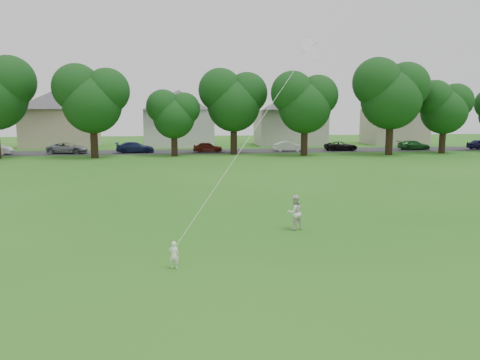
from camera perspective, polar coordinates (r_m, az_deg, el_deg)
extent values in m
plane|color=#1A5D15|center=(15.59, -6.69, -9.61)|extent=(160.00, 160.00, 0.00)
cube|color=#2D2D30|center=(57.04, -7.35, 3.44)|extent=(90.00, 7.00, 0.01)
imported|color=white|center=(14.66, -8.04, -9.03)|extent=(0.35, 0.27, 0.87)
imported|color=silver|center=(19.21, 6.68, -3.95)|extent=(0.84, 0.75, 1.44)
plane|color=white|center=(21.61, 8.46, 15.62)|extent=(1.03, 0.88, 0.87)
cylinder|color=white|center=(17.55, 1.70, 6.06)|extent=(0.01, 0.01, 11.32)
cylinder|color=black|center=(51.13, -17.36, 4.68)|extent=(0.76, 0.76, 3.76)
cylinder|color=black|center=(51.36, -8.00, 4.45)|extent=(0.68, 0.68, 2.78)
cylinder|color=black|center=(53.21, -0.77, 5.17)|extent=(0.76, 0.76, 3.73)
cylinder|color=black|center=(51.99, 7.84, 4.93)|extent=(0.75, 0.75, 3.56)
cylinder|color=black|center=(54.94, 17.74, 5.10)|extent=(0.80, 0.80, 4.15)
cylinder|color=black|center=(59.51, 23.44, 4.60)|extent=(0.72, 0.72, 3.26)
imported|color=gray|center=(57.40, -20.25, 3.67)|extent=(4.75, 2.59, 1.26)
imported|color=#161E47|center=(56.22, -12.67, 3.90)|extent=(4.50, 2.03, 1.28)
imported|color=maroon|center=(56.10, -3.95, 4.03)|extent=(3.59, 1.65, 1.19)
imported|color=silver|center=(57.56, 5.91, 4.11)|extent=(3.69, 1.47, 1.19)
imported|color=black|center=(59.47, 12.23, 4.07)|extent=(4.17, 2.12, 1.13)
imported|color=#1C5622|center=(63.34, 20.43, 4.01)|extent=(4.09, 1.74, 1.18)
cube|color=tan|center=(68.73, -20.96, 5.92)|extent=(9.31, 7.40, 5.13)
pyramid|color=#48454A|center=(68.76, -21.19, 10.41)|extent=(13.43, 13.43, 2.82)
cube|color=silver|center=(66.88, -7.42, 6.31)|extent=(9.39, 7.69, 5.05)
pyramid|color=#48454A|center=(66.91, -7.51, 10.86)|extent=(13.55, 13.55, 2.78)
cube|color=#B8B4A5|center=(68.80, 6.11, 6.40)|extent=(9.70, 6.50, 5.07)
pyramid|color=#48454A|center=(68.83, 6.18, 10.83)|extent=(14.00, 14.00, 2.79)
cube|color=#B3A694|center=(74.20, 18.28, 6.22)|extent=(8.21, 6.59, 5.21)
pyramid|color=#48454A|center=(74.24, 18.48, 10.44)|extent=(11.85, 11.85, 2.87)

